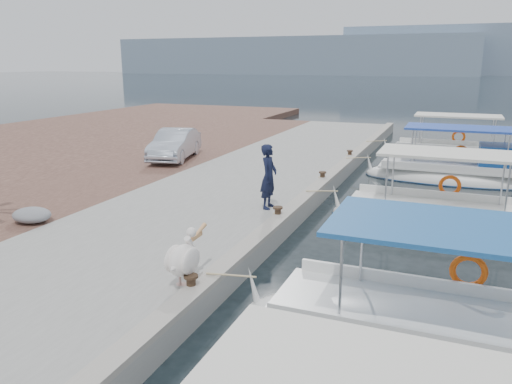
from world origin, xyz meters
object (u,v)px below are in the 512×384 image
(fishing_caique_c, at_px, (436,220))
(fishing_caique_d, at_px, (454,176))
(fishing_caique_e, at_px, (450,156))
(parked_car, at_px, (175,144))
(fishing_caique_b, at_px, (445,342))
(fisherman, at_px, (269,177))
(pelican, at_px, (184,258))

(fishing_caique_c, height_order, fishing_caique_d, same)
(fishing_caique_e, distance_m, parked_car, 13.85)
(fishing_caique_e, relative_size, parked_car, 1.66)
(fishing_caique_b, xyz_separation_m, fishing_caique_c, (-0.47, 7.13, 0.00))
(fishing_caique_c, xyz_separation_m, fishing_caique_e, (0.19, 11.45, -0.00))
(fishing_caique_e, relative_size, fisherman, 3.50)
(parked_car, bearing_deg, pelican, -72.03)
(pelican, xyz_separation_m, parked_car, (-7.01, 11.42, 0.11))
(fishing_caique_d, bearing_deg, fishing_caique_e, 92.47)
(fishing_caique_d, xyz_separation_m, parked_car, (-11.81, -2.36, 0.98))
(pelican, height_order, parked_car, parked_car)
(fishing_caique_c, relative_size, fisherman, 3.30)
(fishing_caique_c, relative_size, fishing_caique_d, 0.91)
(fishing_caique_b, relative_size, pelican, 5.31)
(fishing_caique_b, relative_size, fishing_caique_d, 1.05)
(pelican, bearing_deg, fisherman, 93.44)
(fishing_caique_e, bearing_deg, parked_car, -147.04)
(fishing_caique_b, bearing_deg, fisherman, 134.47)
(fishing_caique_b, bearing_deg, fishing_caique_e, 90.88)
(fishing_caique_d, relative_size, pelican, 5.06)
(fishing_caique_b, height_order, fisherman, fisherman)
(fishing_caique_c, xyz_separation_m, pelican, (-4.39, -7.48, 0.93))
(parked_car, bearing_deg, fisherman, -54.41)
(fisherman, height_order, parked_car, fisherman)
(fishing_caique_c, bearing_deg, fishing_caique_e, 89.07)
(pelican, height_order, fisherman, fisherman)
(pelican, bearing_deg, fishing_caique_c, 59.59)
(fishing_caique_b, distance_m, pelican, 4.97)
(fishing_caique_d, xyz_separation_m, pelican, (-4.80, -13.78, 0.87))
(fisherman, bearing_deg, fishing_caique_c, -69.80)
(fishing_caique_b, height_order, parked_car, fishing_caique_b)
(pelican, bearing_deg, fishing_caique_e, 76.41)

